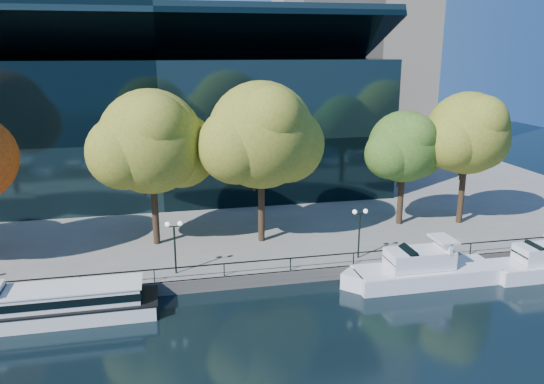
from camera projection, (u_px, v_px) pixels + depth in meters
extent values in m
plane|color=black|center=(231.00, 309.00, 36.03)|extent=(160.00, 160.00, 0.00)
cube|color=slate|center=(193.00, 178.00, 70.33)|extent=(90.00, 67.00, 1.00)
cube|color=#47443F|center=(225.00, 283.00, 38.78)|extent=(90.00, 0.25, 1.00)
cube|color=black|center=(224.00, 264.00, 38.59)|extent=(88.20, 0.08, 0.08)
cube|color=black|center=(224.00, 270.00, 38.72)|extent=(0.07, 0.07, 0.90)
cube|color=black|center=(160.00, 127.00, 63.30)|extent=(50.00, 24.00, 16.00)
cube|color=black|center=(155.00, 44.00, 57.03)|extent=(50.00, 17.14, 7.86)
cube|color=silver|center=(55.00, 313.00, 34.46)|extent=(12.86, 3.12, 1.01)
cube|color=black|center=(55.00, 305.00, 34.32)|extent=(13.11, 3.18, 0.11)
cube|color=silver|center=(61.00, 297.00, 34.26)|extent=(10.03, 2.56, 1.10)
cube|color=black|center=(61.00, 296.00, 34.25)|extent=(10.16, 2.62, 0.51)
cube|color=silver|center=(60.00, 288.00, 34.11)|extent=(10.29, 2.69, 0.09)
cube|color=white|center=(425.00, 275.00, 39.89)|extent=(10.84, 3.10, 1.24)
cube|color=white|center=(357.00, 281.00, 38.79)|extent=(2.37, 2.37, 1.24)
cube|color=white|center=(425.00, 267.00, 39.72)|extent=(10.62, 3.03, 0.08)
cube|color=white|center=(419.00, 258.00, 39.41)|extent=(4.88, 2.32, 1.34)
cube|color=black|center=(402.00, 259.00, 39.10)|extent=(2.13, 2.23, 1.69)
cube|color=white|center=(443.00, 244.00, 39.53)|extent=(0.26, 2.42, 0.83)
cube|color=white|center=(443.00, 239.00, 39.42)|extent=(1.44, 2.42, 0.15)
cube|color=white|center=(495.00, 273.00, 40.30)|extent=(2.14, 2.14, 1.17)
cube|color=white|center=(542.00, 253.00, 40.76)|extent=(3.93, 2.04, 1.26)
cube|color=black|center=(529.00, 253.00, 40.50)|extent=(1.78, 1.96, 1.47)
cylinder|color=black|center=(155.00, 204.00, 44.39)|extent=(0.56, 0.56, 7.04)
cylinder|color=black|center=(159.00, 171.00, 43.95)|extent=(1.14, 1.71, 3.53)
cylinder|color=black|center=(148.00, 176.00, 43.36)|extent=(1.05, 1.18, 3.15)
sphere|color=olive|center=(151.00, 142.00, 43.00)|extent=(8.54, 8.54, 8.54)
sphere|color=olive|center=(180.00, 150.00, 44.96)|extent=(6.41, 6.41, 6.41)
sphere|color=olive|center=(124.00, 152.00, 41.93)|extent=(5.98, 5.98, 5.98)
sphere|color=olive|center=(155.00, 126.00, 41.08)|extent=(5.13, 5.13, 5.13)
cylinder|color=black|center=(261.00, 200.00, 45.02)|extent=(0.56, 0.56, 7.38)
cylinder|color=black|center=(267.00, 166.00, 44.55)|extent=(1.18, 1.78, 3.69)
cylinder|color=black|center=(257.00, 170.00, 43.97)|extent=(1.08, 1.22, 3.30)
sphere|color=olive|center=(261.00, 135.00, 43.57)|extent=(8.88, 8.88, 8.88)
sphere|color=olive|center=(286.00, 144.00, 45.61)|extent=(6.66, 6.66, 6.66)
sphere|color=olive|center=(236.00, 146.00, 42.46)|extent=(6.21, 6.21, 6.21)
sphere|color=olive|center=(271.00, 119.00, 41.57)|extent=(5.33, 5.33, 5.33)
cylinder|color=black|center=(401.00, 193.00, 49.69)|extent=(0.56, 0.56, 5.93)
cylinder|color=black|center=(406.00, 168.00, 49.36)|extent=(1.01, 1.50, 2.99)
cylinder|color=black|center=(400.00, 172.00, 48.77)|extent=(0.93, 1.05, 2.67)
sphere|color=#345A1C|center=(404.00, 147.00, 48.52)|extent=(6.58, 6.58, 6.58)
sphere|color=#345A1C|center=(416.00, 153.00, 50.03)|extent=(4.93, 4.93, 4.93)
sphere|color=#345A1C|center=(390.00, 154.00, 47.69)|extent=(4.60, 4.60, 4.60)
sphere|color=#345A1C|center=(415.00, 136.00, 47.04)|extent=(3.95, 3.95, 3.95)
cylinder|color=black|center=(462.00, 188.00, 49.88)|extent=(0.56, 0.56, 6.88)
cylinder|color=black|center=(468.00, 159.00, 49.46)|extent=(1.12, 1.68, 3.45)
cylinder|color=black|center=(462.00, 163.00, 48.87)|extent=(1.03, 1.16, 3.08)
sphere|color=olive|center=(467.00, 133.00, 48.53)|extent=(7.56, 7.56, 7.56)
sphere|color=olive|center=(479.00, 140.00, 50.26)|extent=(5.67, 5.67, 5.67)
sphere|color=olive|center=(452.00, 141.00, 47.58)|extent=(5.29, 5.29, 5.29)
sphere|color=olive|center=(482.00, 121.00, 46.83)|extent=(4.53, 4.53, 4.53)
cylinder|color=black|center=(175.00, 250.00, 38.85)|extent=(0.14, 0.14, 3.60)
cube|color=black|center=(174.00, 226.00, 38.36)|extent=(0.90, 0.06, 0.06)
sphere|color=white|center=(167.00, 224.00, 38.22)|extent=(0.36, 0.36, 0.36)
sphere|color=white|center=(180.00, 223.00, 38.40)|extent=(0.36, 0.36, 0.36)
cylinder|color=black|center=(359.00, 236.00, 41.75)|extent=(0.14, 0.14, 3.60)
cube|color=black|center=(360.00, 214.00, 41.26)|extent=(0.90, 0.06, 0.06)
sphere|color=white|center=(355.00, 212.00, 41.12)|extent=(0.36, 0.36, 0.36)
sphere|color=white|center=(366.00, 211.00, 41.30)|extent=(0.36, 0.36, 0.36)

